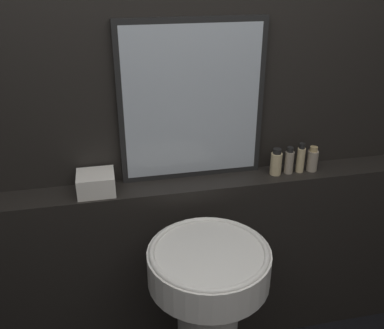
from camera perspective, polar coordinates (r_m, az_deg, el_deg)
name	(u,v)px	position (r m, az deg, el deg)	size (l,w,h in m)	color
wall_back	(162,122)	(2.01, -4.07, 5.61)	(8.00, 0.06, 2.50)	black
vanity_counter	(170,268)	(2.28, -3.01, -13.64)	(2.84, 0.18, 0.98)	black
pedestal_sink	(208,311)	(1.94, 2.13, -18.90)	(0.50, 0.50, 0.90)	silver
mirror	(192,102)	(1.95, 0.02, 8.27)	(0.67, 0.03, 0.74)	black
towel_stack	(96,183)	(1.97, -12.67, -2.40)	(0.17, 0.15, 0.09)	silver
shampoo_bottle	(276,162)	(2.12, 11.15, 0.26)	(0.06, 0.06, 0.13)	#C6B284
conditioner_bottle	(289,161)	(2.15, 12.82, 0.45)	(0.04, 0.04, 0.14)	gray
lotion_bottle	(301,159)	(2.17, 14.28, 0.76)	(0.04, 0.04, 0.15)	#C6B284
body_wash_bottle	(312,160)	(2.20, 15.77, 0.64)	(0.05, 0.05, 0.13)	gray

